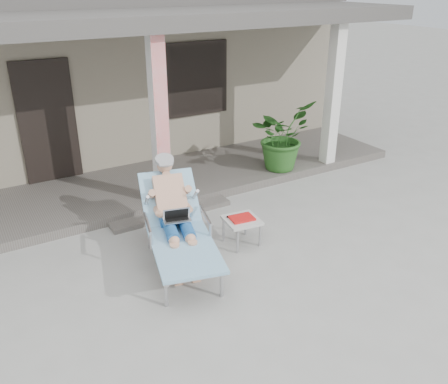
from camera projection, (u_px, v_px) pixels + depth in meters
ground at (233, 272)px, 6.11m from camera, size 60.00×60.00×0.00m
house at (80, 66)px, 10.51m from camera, size 10.40×5.40×3.30m
porch_deck at (145, 186)px, 8.43m from camera, size 10.00×2.00×0.15m
porch_overhang at (134, 26)px, 7.27m from camera, size 10.00×2.30×2.85m
porch_step at (172, 213)px, 7.55m from camera, size 2.00×0.30×0.07m
lounger at (175, 204)px, 6.10m from camera, size 1.22×2.10×1.32m
side_table at (242, 221)px, 6.63m from camera, size 0.52×0.52×0.42m
potted_palm at (281, 136)px, 8.80m from camera, size 1.43×1.35×1.27m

